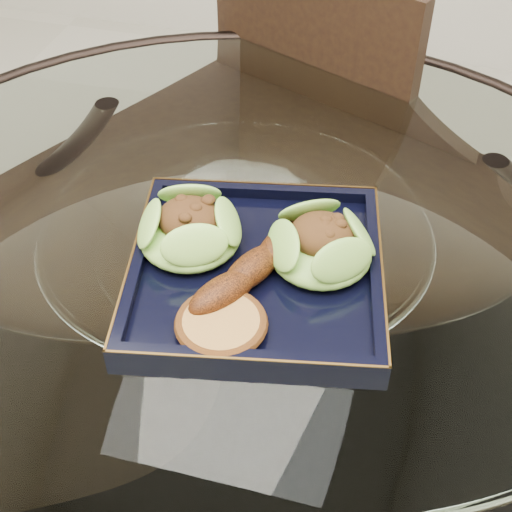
# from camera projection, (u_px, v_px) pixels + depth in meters

# --- Properties ---
(dining_table) EXTENTS (1.13, 1.13, 0.77)m
(dining_table) POSITION_uv_depth(u_px,v_px,m) (239.00, 352.00, 0.92)
(dining_table) COLOR white
(dining_table) RESTS_ON ground
(dining_chair) EXTENTS (0.52, 0.52, 0.91)m
(dining_chair) POSITION_uv_depth(u_px,v_px,m) (267.00, 214.00, 1.26)
(dining_chair) COLOR black
(dining_chair) RESTS_ON ground
(navy_plate) EXTENTS (0.32, 0.32, 0.02)m
(navy_plate) POSITION_uv_depth(u_px,v_px,m) (256.00, 276.00, 0.78)
(navy_plate) COLOR black
(navy_plate) RESTS_ON dining_table
(lettuce_wrap_left) EXTENTS (0.12, 0.12, 0.04)m
(lettuce_wrap_left) POSITION_uv_depth(u_px,v_px,m) (190.00, 232.00, 0.78)
(lettuce_wrap_left) COLOR #6CA12E
(lettuce_wrap_left) RESTS_ON navy_plate
(lettuce_wrap_right) EXTENTS (0.13, 0.13, 0.04)m
(lettuce_wrap_right) POSITION_uv_depth(u_px,v_px,m) (321.00, 248.00, 0.76)
(lettuce_wrap_right) COLOR #5B8F29
(lettuce_wrap_right) RESTS_ON navy_plate
(roasted_plantain) EXTENTS (0.11, 0.17, 0.03)m
(roasted_plantain) POSITION_uv_depth(u_px,v_px,m) (252.00, 268.00, 0.75)
(roasted_plantain) COLOR #5B2609
(roasted_plantain) RESTS_ON navy_plate
(crumb_patty) EXTENTS (0.10, 0.10, 0.02)m
(crumb_patty) POSITION_uv_depth(u_px,v_px,m) (221.00, 325.00, 0.70)
(crumb_patty) COLOR #B2823B
(crumb_patty) RESTS_ON navy_plate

